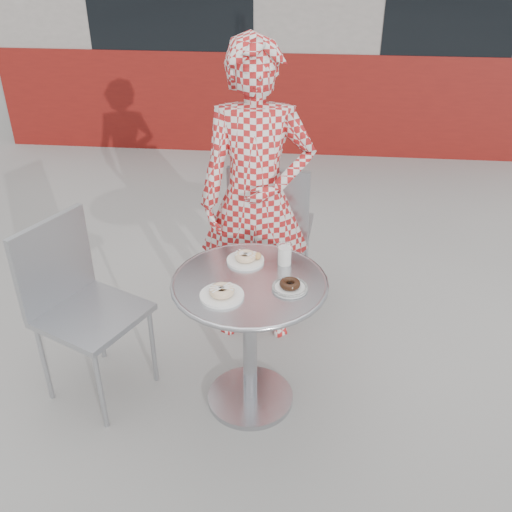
# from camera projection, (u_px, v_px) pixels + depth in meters

# --- Properties ---
(ground) EXTENTS (60.00, 60.00, 0.00)m
(ground) POSITION_uv_depth(u_px,v_px,m) (258.00, 402.00, 2.86)
(ground) COLOR #A9A6A1
(ground) RESTS_ON ground
(bistro_table) EXTENTS (0.70, 0.70, 0.71)m
(bistro_table) POSITION_uv_depth(u_px,v_px,m) (250.00, 313.00, 2.60)
(bistro_table) COLOR silver
(bistro_table) RESTS_ON ground
(chair_far) EXTENTS (0.48, 0.49, 0.95)m
(chair_far) POSITION_uv_depth(u_px,v_px,m) (272.00, 258.00, 3.51)
(chair_far) COLOR #A2A5AA
(chair_far) RESTS_ON ground
(chair_left) EXTENTS (0.58, 0.58, 0.91)m
(chair_left) POSITION_uv_depth(u_px,v_px,m) (96.00, 345.00, 2.81)
(chair_left) COLOR #A2A5AA
(chair_left) RESTS_ON ground
(seated_person) EXTENTS (0.63, 0.45, 1.65)m
(seated_person) POSITION_uv_depth(u_px,v_px,m) (256.00, 199.00, 2.99)
(seated_person) COLOR #AE1A1B
(seated_person) RESTS_ON ground
(plate_far) EXTENTS (0.17, 0.17, 0.05)m
(plate_far) POSITION_uv_depth(u_px,v_px,m) (246.00, 258.00, 2.65)
(plate_far) COLOR white
(plate_far) RESTS_ON bistro_table
(plate_near) EXTENTS (0.19, 0.19, 0.05)m
(plate_near) POSITION_uv_depth(u_px,v_px,m) (222.00, 293.00, 2.40)
(plate_near) COLOR white
(plate_near) RESTS_ON bistro_table
(plate_checker) EXTENTS (0.16, 0.16, 0.04)m
(plate_checker) POSITION_uv_depth(u_px,v_px,m) (290.00, 286.00, 2.46)
(plate_checker) COLOR white
(plate_checker) RESTS_ON bistro_table
(milk_cup) EXTENTS (0.07, 0.07, 0.11)m
(milk_cup) POSITION_uv_depth(u_px,v_px,m) (285.00, 255.00, 2.62)
(milk_cup) COLOR white
(milk_cup) RESTS_ON bistro_table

